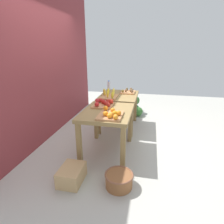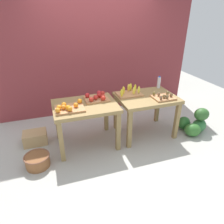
# 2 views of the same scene
# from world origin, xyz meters

# --- Properties ---
(ground_plane) EXTENTS (8.00, 8.00, 0.00)m
(ground_plane) POSITION_xyz_m (0.00, 0.00, 0.00)
(ground_plane) COLOR #B6B5AC
(back_wall) EXTENTS (4.40, 0.12, 3.00)m
(back_wall) POSITION_xyz_m (0.00, 1.35, 1.50)
(back_wall) COLOR maroon
(back_wall) RESTS_ON ground_plane
(display_table_left) EXTENTS (1.04, 0.80, 0.76)m
(display_table_left) POSITION_xyz_m (-0.56, 0.00, 0.65)
(display_table_left) COLOR olive
(display_table_left) RESTS_ON ground_plane
(display_table_right) EXTENTS (1.04, 0.80, 0.76)m
(display_table_right) POSITION_xyz_m (0.56, 0.00, 0.65)
(display_table_right) COLOR olive
(display_table_right) RESTS_ON ground_plane
(orange_bin) EXTENTS (0.47, 0.36, 0.11)m
(orange_bin) POSITION_xyz_m (-0.84, -0.12, 0.80)
(orange_bin) COLOR tan
(orange_bin) RESTS_ON display_table_left
(apple_bin) EXTENTS (0.40, 0.36, 0.11)m
(apple_bin) POSITION_xyz_m (-0.32, 0.12, 0.81)
(apple_bin) COLOR tan
(apple_bin) RESTS_ON display_table_left
(banana_crate) EXTENTS (0.44, 0.32, 0.17)m
(banana_crate) POSITION_xyz_m (0.29, 0.16, 0.81)
(banana_crate) COLOR tan
(banana_crate) RESTS_ON display_table_right
(kiwi_bin) EXTENTS (0.36, 0.32, 0.10)m
(kiwi_bin) POSITION_xyz_m (0.78, -0.18, 0.79)
(kiwi_bin) COLOR tan
(kiwi_bin) RESTS_ON display_table_right
(water_bottle) EXTENTS (0.06, 0.06, 0.24)m
(water_bottle) POSITION_xyz_m (0.98, 0.32, 0.88)
(water_bottle) COLOR silver
(water_bottle) RESTS_ON display_table_right
(watermelon_pile) EXTENTS (0.62, 0.65, 0.49)m
(watermelon_pile) POSITION_xyz_m (1.50, -0.27, 0.18)
(watermelon_pile) COLOR #2F7139
(watermelon_pile) RESTS_ON ground_plane
(wicker_basket) EXTENTS (0.38, 0.38, 0.20)m
(wicker_basket) POSITION_xyz_m (-1.40, -0.35, 0.11)
(wicker_basket) COLOR brown
(wicker_basket) RESTS_ON ground_plane
(cardboard_produce_box) EXTENTS (0.40, 0.30, 0.22)m
(cardboard_produce_box) POSITION_xyz_m (-1.44, 0.30, 0.11)
(cardboard_produce_box) COLOR tan
(cardboard_produce_box) RESTS_ON ground_plane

